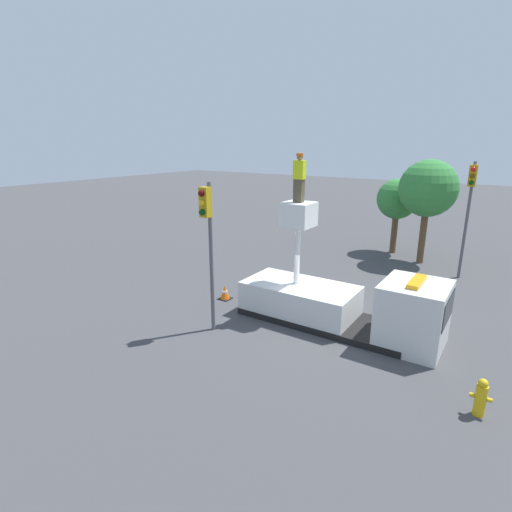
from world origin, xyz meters
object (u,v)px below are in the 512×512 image
traffic_light_across (470,198)px  traffic_cone_rear (225,293)px  bucket_truck (340,304)px  tree_left_bg (428,189)px  fire_hydrant (481,398)px  tree_right_bg (397,200)px  worker (299,178)px  traffic_light_pole (208,229)px

traffic_light_across → traffic_cone_rear: (-8.09, -8.66, -3.75)m
bucket_truck → traffic_light_across: traffic_light_across is taller
tree_left_bg → fire_hydrant: bearing=-72.1°
bucket_truck → traffic_light_across: (2.89, 8.44, 3.15)m
traffic_cone_rear → tree_right_bg: tree_right_bg is taller
worker → traffic_light_pole: bearing=-123.3°
fire_hydrant → tree_left_bg: tree_left_bg is taller
traffic_light_across → traffic_cone_rear: size_ratio=9.26×
worker → tree_right_bg: worker is taller
bucket_truck → tree_right_bg: tree_right_bg is taller
traffic_light_pole → tree_left_bg: tree_left_bg is taller
traffic_light_across → fire_hydrant: traffic_light_across is taller
traffic_light_across → tree_right_bg: size_ratio=1.27×
traffic_cone_rear → bucket_truck: bearing=2.5°
bucket_truck → tree_left_bg: (0.67, 10.21, 3.26)m
traffic_light_across → worker: bearing=-119.3°
bucket_truck → fire_hydrant: 5.60m
traffic_light_across → tree_right_bg: (-4.12, 3.12, -0.77)m
tree_right_bg → worker: bearing=-93.0°
traffic_cone_rear → tree_left_bg: tree_left_bg is taller
worker → tree_left_bg: bearing=76.2°
worker → bucket_truck: bearing=0.0°
traffic_light_pole → traffic_light_across: bearing=59.6°
traffic_cone_rear → traffic_light_pole: bearing=-61.7°
traffic_light_pole → fire_hydrant: traffic_light_pole is taller
bucket_truck → traffic_cone_rear: (-5.20, -0.22, -0.61)m
bucket_truck → traffic_light_pole: traffic_light_pole is taller
worker → traffic_cone_rear: bearing=-176.2°
bucket_truck → tree_left_bg: 10.74m
bucket_truck → tree_right_bg: size_ratio=1.64×
bucket_truck → worker: bearing=180.0°
worker → traffic_light_pole: size_ratio=0.33×
tree_right_bg → tree_left_bg: bearing=-35.3°
worker → traffic_cone_rear: 6.08m
bucket_truck → worker: 4.83m
fire_hydrant → tree_right_bg: 15.82m
worker → traffic_cone_rear: size_ratio=2.82×
traffic_light_across → traffic_cone_rear: bearing=-133.0°
traffic_cone_rear → tree_left_bg: size_ratio=0.11×
traffic_cone_rear → traffic_light_across: bearing=47.0°
traffic_cone_rear → worker: bearing=3.8°
traffic_light_pole → tree_right_bg: bearing=80.1°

